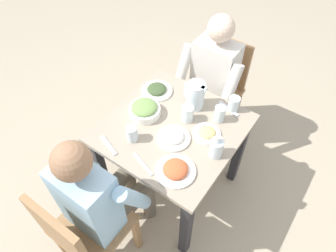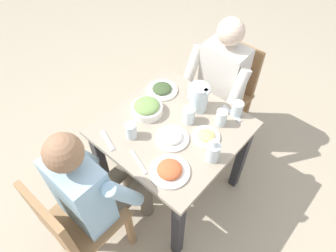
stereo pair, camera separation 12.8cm
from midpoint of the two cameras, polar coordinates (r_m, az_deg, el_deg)
ground_plane at (r=2.53m, az=2.14°, el=-11.22°), size 8.00×8.00×0.00m
dining_table at (r=2.03m, az=2.63°, el=-2.79°), size 0.82×0.82×0.74m
chair_near at (r=2.59m, az=12.47°, el=6.86°), size 0.40×0.40×0.88m
chair_far at (r=1.91m, az=-15.40°, el=-17.24°), size 0.40×0.40×0.88m
diner_near at (r=2.35m, az=10.35°, el=7.03°), size 0.48×0.53×1.18m
diner_far at (r=1.82m, az=-11.30°, el=-11.24°), size 0.48×0.53×1.18m
water_pitcher at (r=1.98m, az=7.62°, el=5.30°), size 0.16×0.12×0.19m
salad_bowl at (r=1.97m, az=-2.15°, el=3.35°), size 0.20×0.20×0.09m
plate_yoghurt at (r=1.84m, az=2.73°, el=-2.21°), size 0.21×0.21×0.05m
plate_fries at (r=1.87m, az=9.08°, el=-1.92°), size 0.17×0.17×0.04m
plate_rice_curry at (r=1.70m, az=2.47°, el=-8.35°), size 0.23×0.23×0.06m
plate_dolmas at (r=2.13m, az=0.59°, el=6.84°), size 0.22×0.22×0.05m
water_glass_near_left at (r=2.01m, az=14.60°, el=3.03°), size 0.07×0.07×0.10m
water_glass_by_pitcher at (r=1.84m, az=-4.98°, el=-0.94°), size 0.07×0.07×0.10m
water_glass_far_right at (r=1.91m, az=5.81°, el=1.95°), size 0.08×0.08×0.11m
water_glass_center at (r=1.93m, az=11.82°, el=1.44°), size 0.07×0.07×0.11m
oil_carafe at (r=1.75m, az=10.47°, el=-4.97°), size 0.08×0.08×0.16m
fork_near at (r=2.04m, az=13.57°, el=2.25°), size 0.17×0.07×0.01m
knife_near at (r=1.75m, az=-3.51°, el=-6.77°), size 0.18×0.07×0.01m
fork_far at (r=1.87m, az=-9.39°, el=-2.75°), size 0.17×0.08×0.01m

